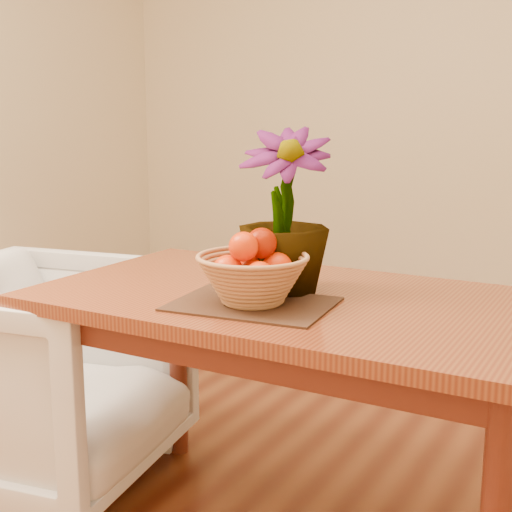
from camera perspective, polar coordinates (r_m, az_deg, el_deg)
The scene contains 7 objects.
wall_back at distance 3.74m, azimuth 16.77°, elevation 12.57°, with size 4.00×0.02×2.70m, color beige.
table at distance 1.97m, azimuth 2.91°, elevation -5.58°, with size 1.40×0.80×0.75m.
placemat at distance 1.84m, azimuth -0.27°, elevation -3.86°, with size 0.40×0.30×0.01m, color #3B2215.
wicker_basket at distance 1.83m, azimuth -0.27°, elevation -1.99°, with size 0.29×0.29×0.12m.
orange_pile at distance 1.82m, azimuth -0.15°, elevation -0.27°, with size 0.17×0.17×0.14m.
potted_plant at distance 1.94m, azimuth 2.23°, elevation 3.60°, with size 0.25×0.25×0.45m, color #184714.
armchair at distance 2.53m, azimuth -16.61°, elevation -8.23°, with size 0.80×0.75×0.82m, color #7C6556.
Camera 1 is at (0.84, -1.39, 1.23)m, focal length 50.00 mm.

